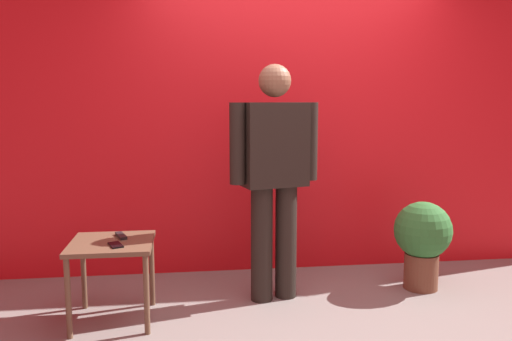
# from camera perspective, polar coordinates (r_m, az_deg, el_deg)

# --- Properties ---
(ground_plane) EXTENTS (12.00, 12.00, 0.00)m
(ground_plane) POSITION_cam_1_polar(r_m,az_deg,el_deg) (3.47, 8.41, -17.24)
(ground_plane) COLOR gray
(back_wall_red) EXTENTS (5.49, 0.12, 2.71)m
(back_wall_red) POSITION_cam_1_polar(r_m,az_deg,el_deg) (4.45, 4.06, 6.39)
(back_wall_red) COLOR red
(back_wall_red) RESTS_ON ground_plane
(standing_person) EXTENTS (0.68, 0.33, 1.71)m
(standing_person) POSITION_cam_1_polar(r_m,az_deg,el_deg) (3.72, 2.03, 0.02)
(standing_person) COLOR black
(standing_person) RESTS_ON ground_plane
(side_table) EXTENTS (0.53, 0.53, 0.54)m
(side_table) POSITION_cam_1_polar(r_m,az_deg,el_deg) (3.56, -15.62, -8.79)
(side_table) COLOR brown
(side_table) RESTS_ON ground_plane
(cell_phone) EXTENTS (0.12, 0.16, 0.01)m
(cell_phone) POSITION_cam_1_polar(r_m,az_deg,el_deg) (3.43, -15.25, -7.94)
(cell_phone) COLOR black
(cell_phone) RESTS_ON side_table
(tv_remote) EXTENTS (0.10, 0.17, 0.02)m
(tv_remote) POSITION_cam_1_polar(r_m,az_deg,el_deg) (3.63, -14.68, -6.98)
(tv_remote) COLOR black
(tv_remote) RESTS_ON side_table
(potted_plant) EXTENTS (0.44, 0.44, 0.69)m
(potted_plant) POSITION_cam_1_polar(r_m,az_deg,el_deg) (4.22, 17.92, -7.06)
(potted_plant) COLOR brown
(potted_plant) RESTS_ON ground_plane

